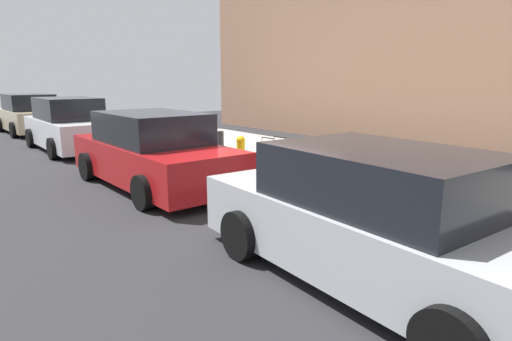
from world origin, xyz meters
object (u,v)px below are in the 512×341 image
suitcase_olive_6 (280,165)px  fire_hydrant (241,152)px  suitcase_red_1 (375,184)px  suitcase_maroon_3 (332,180)px  bollard_post (221,148)px  parked_car_silver_0 (379,221)px  suitcase_black_5 (296,168)px  suitcase_navy_2 (351,179)px  parked_car_white_2 (69,126)px  suitcase_teal_4 (312,174)px  suitcase_silver_7 (268,162)px  parked_car_beige_3 (30,115)px  parked_car_red_1 (153,152)px  suitcase_silver_0 (399,191)px

suitcase_olive_6 → fire_hydrant: (1.46, -0.03, 0.10)m
suitcase_red_1 → suitcase_maroon_3: suitcase_red_1 is taller
bollard_post → parked_car_silver_0: 6.48m
suitcase_black_5 → fire_hydrant: 1.97m
suitcase_navy_2 → suitcase_black_5: bearing=0.7°
suitcase_olive_6 → parked_car_white_2: (7.87, 2.15, 0.33)m
suitcase_teal_4 → fire_hydrant: (2.46, -0.08, 0.11)m
suitcase_maroon_3 → suitcase_black_5: 0.96m
parked_car_white_2 → suitcase_black_5: bearing=-165.7°
suitcase_silver_7 → parked_car_white_2: size_ratio=0.19×
suitcase_teal_4 → bollard_post: bearing=1.3°
suitcase_maroon_3 → parked_car_silver_0: (-2.58, 2.19, 0.33)m
suitcase_maroon_3 → parked_car_beige_3: size_ratio=0.14×
suitcase_red_1 → bollard_post: bearing=2.0°
suitcase_silver_7 → parked_car_red_1: parked_car_red_1 is taller
suitcase_olive_6 → fire_hydrant: 1.47m
suitcase_navy_2 → suitcase_maroon_3: 0.48m
parked_car_beige_3 → suitcase_silver_0: bearing=-172.4°
fire_hydrant → parked_car_silver_0: parked_car_silver_0 is taller
parked_car_white_2 → suitcase_teal_4: bearing=-166.6°
fire_hydrant → bollard_post: 0.66m
bollard_post → parked_car_white_2: 6.12m
suitcase_olive_6 → bollard_post: bearing=3.2°
suitcase_red_1 → suitcase_maroon_3: size_ratio=1.34×
bollard_post → parked_car_red_1: size_ratio=0.18×
bollard_post → parked_car_beige_3: size_ratio=0.20×
suitcase_olive_6 → parked_car_beige_3: size_ratio=0.22×
suitcase_maroon_3 → suitcase_teal_4: (0.46, 0.08, 0.05)m
suitcase_red_1 → suitcase_olive_6: 2.43m
parked_car_red_1 → parked_car_beige_3: 12.01m
suitcase_red_1 → suitcase_navy_2: bearing=4.1°
bollard_post → parked_car_red_1: parked_car_red_1 is taller
suitcase_navy_2 → suitcase_black_5: size_ratio=1.11×
suitcase_teal_4 → parked_car_white_2: 9.13m
suitcase_teal_4 → parked_car_beige_3: parked_car_beige_3 is taller
suitcase_silver_7 → fire_hydrant: suitcase_silver_7 is taller
suitcase_red_1 → parked_car_silver_0: 2.74m
parked_car_red_1 → parked_car_white_2: size_ratio=1.03×
suitcase_silver_7 → parked_car_silver_0: (-4.54, 2.22, 0.28)m
suitcase_teal_4 → fire_hydrant: suitcase_teal_4 is taller
suitcase_olive_6 → suitcase_silver_7: 0.50m
parked_car_beige_3 → suitcase_black_5: bearing=-171.4°
suitcase_olive_6 → bollard_post: (2.10, 0.12, 0.12)m
suitcase_teal_4 → parked_car_red_1: 3.43m
suitcase_silver_7 → parked_car_white_2: bearing=16.8°
bollard_post → parked_car_white_2: (5.77, 2.04, 0.22)m
suitcase_red_1 → parked_car_silver_0: (-1.62, 2.19, 0.23)m
suitcase_silver_0 → suitcase_navy_2: 0.95m
suitcase_silver_0 → suitcase_maroon_3: bearing=1.4°
suitcase_silver_0 → parked_car_beige_3: bearing=7.6°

